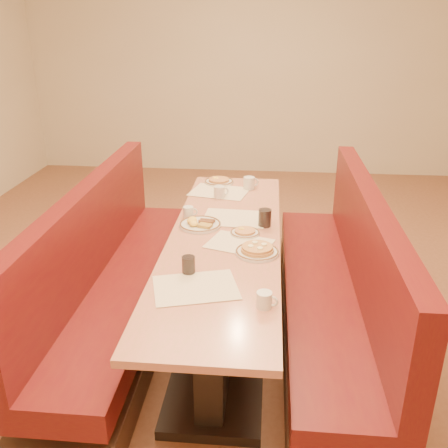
# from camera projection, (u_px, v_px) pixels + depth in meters

# --- Properties ---
(ground) EXTENTS (8.00, 8.00, 0.00)m
(ground) POSITION_uv_depth(u_px,v_px,m) (224.00, 337.00, 3.43)
(ground) COLOR #9E6647
(ground) RESTS_ON ground
(room_envelope) EXTENTS (6.04, 8.04, 2.82)m
(room_envelope) POSITION_uv_depth(u_px,v_px,m) (224.00, 38.00, 2.69)
(room_envelope) COLOR beige
(room_envelope) RESTS_ON ground
(diner_table) EXTENTS (0.70, 2.50, 0.75)m
(diner_table) POSITION_uv_depth(u_px,v_px,m) (224.00, 290.00, 3.29)
(diner_table) COLOR black
(diner_table) RESTS_ON ground
(booth_left) EXTENTS (0.55, 2.50, 1.05)m
(booth_left) POSITION_uv_depth(u_px,v_px,m) (116.00, 286.00, 3.36)
(booth_left) COLOR #4C3326
(booth_left) RESTS_ON ground
(booth_right) EXTENTS (0.55, 2.50, 1.05)m
(booth_right) POSITION_uv_depth(u_px,v_px,m) (337.00, 297.00, 3.23)
(booth_right) COLOR #4C3326
(booth_right) RESTS_ON ground
(placemat_near_left) EXTENTS (0.50, 0.42, 0.00)m
(placemat_near_left) POSITION_uv_depth(u_px,v_px,m) (196.00, 287.00, 2.56)
(placemat_near_left) COLOR beige
(placemat_near_left) RESTS_ON diner_table
(placemat_near_right) EXTENTS (0.45, 0.39, 0.00)m
(placemat_near_right) POSITION_uv_depth(u_px,v_px,m) (239.00, 243.00, 3.06)
(placemat_near_right) COLOR beige
(placemat_near_right) RESTS_ON diner_table
(placemat_far_left) EXTENTS (0.50, 0.41, 0.00)m
(placemat_far_left) POSITION_uv_depth(u_px,v_px,m) (219.00, 192.00, 3.95)
(placemat_far_left) COLOR beige
(placemat_far_left) RESTS_ON diner_table
(placemat_far_right) EXTENTS (0.44, 0.34, 0.00)m
(placemat_far_right) POSITION_uv_depth(u_px,v_px,m) (234.00, 218.00, 3.44)
(placemat_far_right) COLOR beige
(placemat_far_right) RESTS_ON diner_table
(pancake_plate) EXTENTS (0.26, 0.26, 0.06)m
(pancake_plate) POSITION_uv_depth(u_px,v_px,m) (257.00, 250.00, 2.93)
(pancake_plate) COLOR beige
(pancake_plate) RESTS_ON diner_table
(eggs_plate) EXTENTS (0.28, 0.28, 0.06)m
(eggs_plate) POSITION_uv_depth(u_px,v_px,m) (199.00, 224.00, 3.31)
(eggs_plate) COLOR beige
(eggs_plate) RESTS_ON diner_table
(extra_plate_mid) EXTENTS (0.19, 0.19, 0.04)m
(extra_plate_mid) POSITION_uv_depth(u_px,v_px,m) (245.00, 232.00, 3.19)
(extra_plate_mid) COLOR beige
(extra_plate_mid) RESTS_ON diner_table
(extra_plate_far) EXTENTS (0.24, 0.24, 0.05)m
(extra_plate_far) POSITION_uv_depth(u_px,v_px,m) (219.00, 181.00, 4.16)
(extra_plate_far) COLOR beige
(extra_plate_far) RESTS_ON diner_table
(coffee_mug_a) EXTENTS (0.11, 0.08, 0.08)m
(coffee_mug_a) POSITION_uv_depth(u_px,v_px,m) (265.00, 300.00, 2.38)
(coffee_mug_a) COLOR beige
(coffee_mug_a) RESTS_ON diner_table
(coffee_mug_b) EXTENTS (0.10, 0.07, 0.08)m
(coffee_mug_b) POSITION_uv_depth(u_px,v_px,m) (189.00, 212.00, 3.45)
(coffee_mug_b) COLOR beige
(coffee_mug_b) RESTS_ON diner_table
(coffee_mug_c) EXTENTS (0.12, 0.09, 0.10)m
(coffee_mug_c) POSITION_uv_depth(u_px,v_px,m) (250.00, 183.00, 4.01)
(coffee_mug_c) COLOR beige
(coffee_mug_c) RESTS_ON diner_table
(coffee_mug_d) EXTENTS (0.12, 0.08, 0.09)m
(coffee_mug_d) POSITION_uv_depth(u_px,v_px,m) (220.00, 192.00, 3.82)
(coffee_mug_d) COLOR beige
(coffee_mug_d) RESTS_ON diner_table
(soda_tumbler_near) EXTENTS (0.07, 0.07, 0.10)m
(soda_tumbler_near) POSITION_uv_depth(u_px,v_px,m) (188.00, 265.00, 2.69)
(soda_tumbler_near) COLOR black
(soda_tumbler_near) RESTS_ON diner_table
(soda_tumbler_mid) EXTENTS (0.09, 0.09, 0.12)m
(soda_tumbler_mid) POSITION_uv_depth(u_px,v_px,m) (265.00, 218.00, 3.30)
(soda_tumbler_mid) COLOR black
(soda_tumbler_mid) RESTS_ON diner_table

